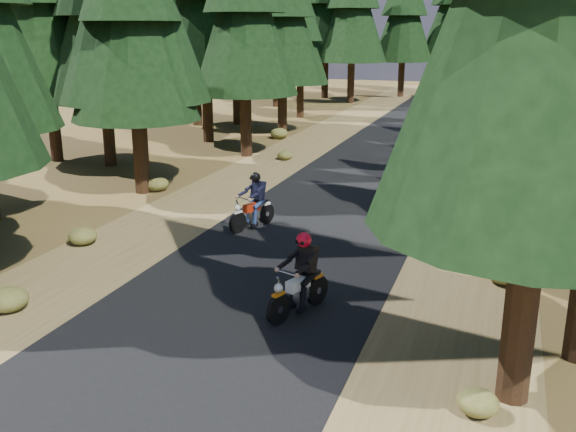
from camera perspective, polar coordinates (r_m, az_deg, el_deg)
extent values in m
plane|color=#4D3A1B|center=(15.68, -1.80, -5.33)|extent=(120.00, 120.00, 0.00)
cube|color=black|center=(20.16, 3.25, -0.32)|extent=(6.00, 100.00, 0.01)
cube|color=brown|center=(21.81, -8.44, 0.81)|extent=(3.20, 100.00, 0.01)
cube|color=brown|center=(19.49, 16.38, -1.59)|extent=(3.20, 100.00, 0.01)
cylinder|color=black|center=(10.31, 20.72, -0.93)|extent=(0.53, 0.53, 5.85)
cylinder|color=black|center=(23.59, -13.20, 8.36)|extent=(0.51, 0.51, 5.34)
cone|color=black|center=(23.38, -13.76, 16.48)|extent=(4.54, 4.54, 6.68)
cylinder|color=black|center=(18.44, 21.36, 4.20)|extent=(0.48, 0.48, 4.52)
cone|color=black|center=(18.11, 22.30, 12.95)|extent=(3.84, 3.84, 5.65)
cylinder|color=black|center=(24.42, -13.20, 9.91)|extent=(0.56, 0.56, 6.43)
cylinder|color=black|center=(28.81, -15.87, 9.78)|extent=(0.52, 0.52, 5.56)
cone|color=black|center=(28.65, -16.43, 16.69)|extent=(4.73, 4.73, 6.95)
cylinder|color=black|center=(29.97, -3.80, 10.75)|extent=(0.53, 0.53, 5.72)
cone|color=black|center=(29.83, -3.94, 17.60)|extent=(4.86, 4.86, 7.15)
cylinder|color=black|center=(27.94, 22.75, 7.86)|extent=(0.48, 0.48, 4.51)
cone|color=black|center=(27.73, 23.41, 13.61)|extent=(3.83, 3.83, 5.64)
cylinder|color=black|center=(34.03, -7.25, 11.88)|extent=(0.55, 0.55, 6.37)
cylinder|color=black|center=(36.58, -0.51, 11.74)|extent=(0.53, 0.53, 5.64)
cone|color=black|center=(36.46, -0.52, 17.27)|extent=(4.79, 4.79, 7.05)
cylinder|color=black|center=(33.50, 22.31, 10.27)|extent=(0.53, 0.53, 5.83)
cone|color=black|center=(33.38, 23.01, 16.48)|extent=(4.95, 4.95, 7.29)
cylinder|color=black|center=(40.29, -4.60, 11.99)|extent=(0.52, 0.52, 5.45)
cone|color=black|center=(40.17, -4.72, 16.83)|extent=(4.63, 4.63, 6.81)
cylinder|color=black|center=(43.31, 1.10, 11.66)|extent=(0.48, 0.48, 4.42)
cone|color=black|center=(43.17, 1.12, 15.32)|extent=(3.76, 3.76, 5.52)
cone|color=black|center=(43.18, 1.13, 17.96)|extent=(2.87, 2.87, 3.98)
cylinder|color=black|center=(42.22, 23.75, 11.11)|extent=(0.53, 0.53, 5.76)
cylinder|color=black|center=(49.50, -1.09, 12.45)|extent=(0.49, 0.49, 4.75)
cone|color=black|center=(49.39, -1.11, 15.89)|extent=(4.04, 4.04, 5.93)
cone|color=black|center=(49.41, -1.12, 18.36)|extent=(3.09, 3.09, 4.27)
cylinder|color=black|center=(30.56, -20.33, 10.16)|extent=(0.54, 0.54, 6.00)
cone|color=black|center=(30.44, -21.06, 17.17)|extent=(5.10, 5.10, 7.50)
cylinder|color=black|center=(40.07, -8.20, 12.54)|extent=(0.56, 0.56, 6.40)
cone|color=black|center=(40.01, -8.45, 18.26)|extent=(5.44, 5.44, 8.00)
cylinder|color=black|center=(52.11, 5.65, 13.49)|extent=(0.56, 0.56, 6.40)
cone|color=black|center=(52.06, 5.78, 17.88)|extent=(5.44, 5.44, 8.00)
cylinder|color=black|center=(50.70, 21.57, 12.14)|extent=(0.54, 0.54, 6.00)
cone|color=black|center=(50.63, 22.03, 16.36)|extent=(5.10, 5.10, 7.50)
cylinder|color=black|center=(55.76, 3.32, 13.93)|extent=(0.57, 0.57, 6.80)
cone|color=black|center=(55.74, 3.40, 18.30)|extent=(5.78, 5.78, 8.50)
cylinder|color=black|center=(57.41, 10.10, 13.38)|extent=(0.54, 0.54, 6.00)
cone|color=black|center=(57.35, 10.29, 17.12)|extent=(5.10, 5.10, 7.50)
cylinder|color=black|center=(56.66, 18.32, 12.99)|extent=(0.56, 0.56, 6.40)
cone|color=black|center=(56.62, 18.69, 17.02)|extent=(5.44, 5.44, 8.00)
cylinder|color=black|center=(59.87, 14.48, 13.62)|extent=(0.57, 0.57, 6.80)
cone|color=black|center=(59.85, 14.79, 17.68)|extent=(5.78, 5.78, 8.50)
cylinder|color=black|center=(52.92, -1.12, 13.17)|extent=(0.52, 0.52, 5.60)
cone|color=black|center=(52.83, -1.14, 16.96)|extent=(4.76, 4.76, 7.00)
cylinder|color=#4C4233|center=(22.07, 24.15, 0.13)|extent=(4.58, 3.43, 0.32)
ellipsoid|color=#474C1E|center=(34.94, 21.29, 6.07)|extent=(0.65, 0.65, 0.39)
ellipsoid|color=#474C1E|center=(29.39, 22.31, 4.45)|extent=(1.09, 1.09, 0.65)
ellipsoid|color=#474C1E|center=(18.70, -17.79, -1.72)|extent=(0.79, 0.79, 0.47)
ellipsoid|color=#474C1E|center=(14.97, -23.66, -6.81)|extent=(0.86, 0.86, 0.52)
ellipsoid|color=#474C1E|center=(10.81, 16.52, -15.61)|extent=(0.66, 0.66, 0.40)
ellipsoid|color=#474C1E|center=(15.98, 18.77, -4.69)|extent=(0.96, 0.96, 0.58)
ellipsoid|color=#474C1E|center=(26.17, 19.86, 3.23)|extent=(0.90, 0.90, 0.54)
ellipsoid|color=#474C1E|center=(35.02, -0.80, 7.35)|extent=(0.95, 0.95, 0.57)
ellipsoid|color=#474C1E|center=(19.26, 19.73, -1.16)|extent=(1.03, 1.03, 0.62)
ellipsoid|color=#474C1E|center=(24.15, -11.56, 2.80)|extent=(0.86, 0.86, 0.51)
ellipsoid|color=#474C1E|center=(29.33, -0.26, 5.42)|extent=(0.69, 0.69, 0.41)
cube|color=black|center=(13.21, 0.95, -4.02)|extent=(0.45, 0.36, 0.57)
sphere|color=red|center=(13.07, 0.96, -2.31)|extent=(0.41, 0.41, 0.32)
cube|color=black|center=(18.99, -3.23, 2.20)|extent=(0.44, 0.36, 0.55)
sphere|color=black|center=(18.89, -3.25, 3.37)|extent=(0.40, 0.40, 0.31)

